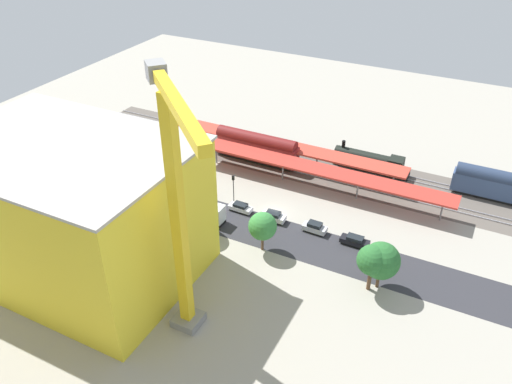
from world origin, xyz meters
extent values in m
plane|color=#9E998C|center=(0.00, 0.00, 0.00)|extent=(168.25, 168.25, 0.00)
cube|color=#5B544C|center=(0.00, -18.85, 0.00)|extent=(105.17, 15.10, 0.01)
cube|color=#2D2D33|center=(0.00, 5.86, 0.00)|extent=(105.17, 9.13, 0.01)
cube|color=#9E9EA8|center=(0.00, -23.05, 0.18)|extent=(105.15, 0.25, 0.12)
cube|color=#9E9EA8|center=(0.00, -21.61, 0.18)|extent=(105.15, 0.25, 0.12)
cube|color=#9E9EA8|center=(0.00, -16.08, 0.18)|extent=(105.15, 0.25, 0.12)
cube|color=#9E9EA8|center=(0.00, -14.64, 0.18)|extent=(105.15, 0.25, 0.12)
cube|color=#B73328|center=(-4.31, -10.80, 4.28)|extent=(49.96, 4.49, 0.36)
cylinder|color=slate|center=(-26.79, -10.78, 2.05)|extent=(0.30, 0.30, 4.10)
cylinder|color=slate|center=(-11.80, -10.79, 2.05)|extent=(0.30, 0.30, 4.10)
cylinder|color=slate|center=(3.19, -10.81, 2.05)|extent=(0.30, 0.30, 4.10)
cylinder|color=slate|center=(18.17, -10.83, 2.05)|extent=(0.30, 0.30, 4.10)
cube|color=#C63D2D|center=(6.40, -17.41, 3.86)|extent=(51.47, 4.53, 0.38)
cylinder|color=slate|center=(-16.76, -17.38, 1.83)|extent=(0.30, 0.30, 3.67)
cylinder|color=slate|center=(-1.32, -17.40, 1.83)|extent=(0.30, 0.30, 3.67)
cylinder|color=slate|center=(14.12, -17.42, 1.83)|extent=(0.30, 0.30, 3.67)
cylinder|color=slate|center=(29.56, -17.44, 1.83)|extent=(0.30, 0.30, 3.67)
cube|color=black|center=(-11.14, -22.33, 0.50)|extent=(15.23, 2.52, 1.00)
cylinder|color=black|center=(-9.74, -22.34, 2.39)|extent=(12.43, 2.79, 2.78)
cube|color=black|center=(-15.96, -22.33, 1.89)|extent=(2.80, 2.98, 3.78)
cylinder|color=black|center=(-5.03, -22.34, 4.48)|extent=(0.70, 0.70, 1.40)
cube|color=black|center=(-35.50, -22.33, 0.30)|extent=(15.90, 2.36, 0.60)
cube|color=#384C72|center=(-35.50, -22.33, 2.37)|extent=(17.67, 2.94, 3.53)
cylinder|color=#273550|center=(-35.50, -22.33, 4.38)|extent=(16.96, 2.94, 2.92)
cube|color=black|center=(11.23, -15.36, 0.30)|extent=(16.25, 2.38, 0.60)
cube|color=maroon|center=(11.23, -15.36, 2.59)|extent=(18.05, 2.97, 3.98)
cylinder|color=maroon|center=(11.23, -15.36, 4.83)|extent=(17.33, 2.97, 2.95)
cube|color=black|center=(-15.68, 2.54, 0.15)|extent=(3.98, 1.67, 0.30)
cube|color=black|center=(-15.68, 2.54, 0.70)|extent=(4.73, 1.75, 0.79)
cube|color=#1E2328|center=(-15.68, 2.54, 1.37)|extent=(2.65, 1.53, 0.56)
cube|color=black|center=(-8.58, 2.18, 0.15)|extent=(3.47, 1.80, 0.30)
cube|color=silver|center=(-8.58, 2.18, 0.74)|extent=(4.13, 1.89, 0.87)
cube|color=#1E2328|center=(-8.58, 2.18, 1.49)|extent=(2.33, 1.62, 0.63)
cube|color=black|center=(-0.99, 2.40, 0.15)|extent=(3.73, 1.97, 0.30)
cube|color=silver|center=(-0.99, 2.40, 0.74)|extent=(4.42, 2.08, 0.88)
cube|color=#1E2328|center=(-0.99, 2.40, 1.45)|extent=(2.51, 1.76, 0.55)
cube|color=black|center=(5.42, 2.41, 0.15)|extent=(3.65, 1.70, 0.30)
cube|color=silver|center=(5.42, 2.41, 0.66)|extent=(4.33, 1.78, 0.71)
cube|color=#1E2328|center=(5.42, 2.41, 1.28)|extent=(2.44, 1.54, 0.54)
cube|color=black|center=(13.30, 2.44, 0.15)|extent=(3.53, 1.91, 0.30)
cube|color=black|center=(13.30, 2.44, 0.75)|extent=(4.19, 2.00, 0.89)
cube|color=#1E2328|center=(13.30, 2.44, 1.50)|extent=(2.36, 1.73, 0.63)
cube|color=black|center=(19.66, 2.04, 0.15)|extent=(4.00, 1.90, 0.30)
cube|color=maroon|center=(19.66, 2.04, 0.68)|extent=(4.76, 2.00, 0.77)
cube|color=#1E2328|center=(19.66, 2.04, 1.41)|extent=(2.69, 1.71, 0.68)
cube|color=black|center=(27.23, 2.37, 0.15)|extent=(3.69, 1.91, 0.30)
cube|color=maroon|center=(27.23, 2.37, 0.71)|extent=(4.38, 2.01, 0.82)
cube|color=#1E2328|center=(27.23, 2.37, 1.39)|extent=(2.48, 1.71, 0.55)
cube|color=black|center=(34.51, 2.22, 0.15)|extent=(3.58, 1.75, 0.30)
cube|color=#474C51|center=(34.51, 2.22, 0.72)|extent=(4.25, 1.84, 0.83)
cube|color=#1E2328|center=(34.51, 2.22, 1.40)|extent=(2.39, 1.59, 0.53)
cube|color=yellow|center=(19.80, 26.26, 10.18)|extent=(34.23, 23.90, 20.36)
cube|color=#ADA89E|center=(19.80, 26.26, 20.56)|extent=(34.83, 24.50, 0.40)
cube|color=gray|center=(-0.89, 28.95, 0.60)|extent=(3.60, 3.60, 1.20)
cube|color=yellow|center=(-0.89, 28.95, 16.51)|extent=(1.40, 1.40, 33.02)
cube|color=yellow|center=(-5.29, 33.02, 33.62)|extent=(14.02, 13.11, 1.20)
cube|color=gray|center=(2.42, 25.89, 33.62)|extent=(3.12, 3.10, 2.00)
cube|color=black|center=(10.88, 7.44, 0.25)|extent=(9.58, 2.23, 0.50)
cube|color=white|center=(9.72, 7.44, 1.95)|extent=(7.25, 2.46, 2.91)
cube|color=#334C8C|center=(14.50, 7.41, 1.78)|extent=(2.34, 2.43, 2.55)
cube|color=black|center=(26.25, 7.37, 0.25)|extent=(8.65, 2.87, 0.50)
cube|color=white|center=(25.18, 7.28, 1.99)|extent=(6.55, 2.93, 2.98)
cube|color=#334C8C|center=(29.42, 7.65, 1.77)|extent=(2.33, 2.56, 2.53)
cylinder|color=brown|center=(24.49, 10.93, 1.98)|extent=(0.45, 0.45, 3.96)
sphere|color=#2D7233|center=(24.49, 10.93, 5.72)|extent=(5.05, 5.05, 5.05)
cylinder|color=brown|center=(10.01, 11.29, 1.77)|extent=(0.41, 0.41, 3.54)
sphere|color=#28662D|center=(10.01, 11.29, 5.54)|extent=(5.71, 5.71, 5.71)
cylinder|color=brown|center=(-20.62, 11.57, 1.92)|extent=(0.58, 0.58, 3.85)
sphere|color=#28662D|center=(-20.62, 11.57, 5.41)|extent=(4.47, 4.47, 4.47)
cylinder|color=brown|center=(-21.64, 10.53, 1.51)|extent=(0.47, 0.47, 3.01)
sphere|color=#28662D|center=(-21.64, 10.53, 4.93)|extent=(5.47, 5.47, 5.47)
cylinder|color=brown|center=(-2.86, 10.38, 1.52)|extent=(0.41, 0.41, 3.04)
sphere|color=#38843D|center=(-2.86, 10.38, 4.63)|extent=(4.52, 4.52, 4.52)
cylinder|color=#333333|center=(7.49, 1.09, 2.60)|extent=(0.16, 0.16, 5.21)
cube|color=black|center=(7.49, 1.09, 5.66)|extent=(0.36, 0.36, 0.90)
sphere|color=green|center=(7.71, 1.09, 5.36)|extent=(0.20, 0.20, 0.20)
camera|label=1|loc=(-31.22, 68.72, 52.38)|focal=36.22mm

